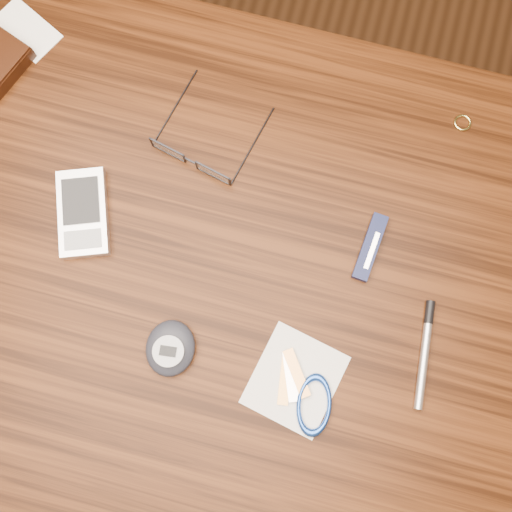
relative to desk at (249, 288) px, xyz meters
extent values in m
plane|color=#472814|center=(0.00, 0.00, -0.65)|extent=(3.80, 3.80, 0.00)
cube|color=#3B1B09|center=(0.00, 0.00, 0.08)|extent=(1.00, 0.70, 0.03)
cylinder|color=#4C2814|center=(-0.45, 0.30, -0.29)|extent=(0.05, 0.05, 0.71)
cube|color=white|center=(-0.38, 0.25, 0.10)|extent=(0.10, 0.09, 0.00)
cube|color=black|center=(-0.14, 0.13, 0.12)|extent=(0.05, 0.01, 0.03)
cube|color=white|center=(-0.14, 0.13, 0.12)|extent=(0.04, 0.01, 0.02)
cylinder|color=black|center=(-0.15, 0.19, 0.10)|extent=(0.03, 0.12, 0.00)
cube|color=black|center=(-0.08, 0.11, 0.12)|extent=(0.05, 0.01, 0.03)
cube|color=white|center=(-0.08, 0.11, 0.12)|extent=(0.04, 0.01, 0.02)
cylinder|color=black|center=(-0.04, 0.17, 0.10)|extent=(0.03, 0.12, 0.00)
cube|color=black|center=(-0.11, 0.12, 0.12)|extent=(0.02, 0.01, 0.00)
torus|color=#E3CF67|center=(0.22, 0.27, 0.10)|extent=(0.03, 0.03, 0.00)
cube|color=silver|center=(-0.22, 0.02, 0.11)|extent=(0.10, 0.13, 0.01)
cube|color=black|center=(-0.23, 0.04, 0.12)|extent=(0.06, 0.07, 0.00)
cube|color=gray|center=(-0.21, -0.01, 0.12)|extent=(0.05, 0.04, 0.00)
ellipsoid|color=black|center=(-0.07, -0.11, 0.11)|extent=(0.07, 0.07, 0.02)
cylinder|color=#A6A9AD|center=(-0.07, -0.11, 0.13)|extent=(0.04, 0.04, 0.00)
cube|color=black|center=(-0.07, -0.11, 0.13)|extent=(0.02, 0.01, 0.00)
cube|color=white|center=(0.09, -0.11, 0.10)|extent=(0.12, 0.13, 0.00)
torus|color=#1D45A5|center=(0.12, -0.13, 0.11)|extent=(0.07, 0.07, 0.01)
cube|color=olive|center=(0.08, -0.11, 0.11)|extent=(0.02, 0.06, 0.00)
cube|color=silver|center=(0.08, -0.10, 0.11)|extent=(0.03, 0.06, 0.00)
cube|color=olive|center=(0.09, -0.10, 0.11)|extent=(0.05, 0.06, 0.00)
cube|color=#0D1637|center=(0.14, 0.07, 0.11)|extent=(0.03, 0.09, 0.01)
cube|color=silver|center=(0.14, 0.07, 0.11)|extent=(0.01, 0.05, 0.00)
cylinder|color=silver|center=(0.23, -0.04, 0.11)|extent=(0.02, 0.13, 0.01)
cylinder|color=black|center=(0.23, 0.01, 0.11)|extent=(0.01, 0.03, 0.01)
camera|label=1|loc=(0.04, -0.12, 0.89)|focal=45.00mm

